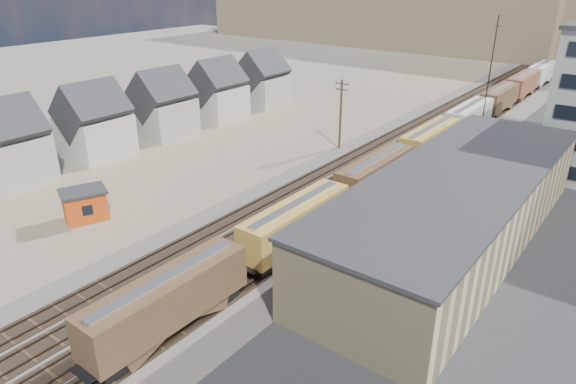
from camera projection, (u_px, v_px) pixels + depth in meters
The scene contains 11 objects.
ground at pixel (142, 310), 39.66m from camera, with size 300.00×300.00×0.00m, color #6B6356.
ballast_bed at pixel (417, 145), 75.97m from camera, with size 18.00×200.00×0.06m, color #4C4742.
dirt_yard at pixel (270, 137), 79.83m from camera, with size 24.00×180.00×0.03m, color #756250.
asphalt_lot at pixel (554, 224), 52.85m from camera, with size 26.00×120.00×0.04m, color #232326.
rail_tracks at pixel (413, 144), 76.25m from camera, with size 11.40×200.00×0.24m.
freight_train at pixel (451, 127), 74.80m from camera, with size 3.00×119.74×4.46m.
warehouse at pixel (456, 208), 48.02m from camera, with size 12.40×40.40×7.25m.
utility_pole_north at pixel (341, 113), 72.76m from camera, with size 2.20×0.32×10.00m.
radio_mast at pixel (489, 78), 76.23m from camera, with size 1.20×0.16×18.00m.
townhouse_row at pixel (130, 116), 74.97m from camera, with size 8.15×68.16×10.47m.
maintenance_shed at pixel (85, 204), 53.31m from camera, with size 4.93×5.47×3.29m.
Camera 1 is at (28.77, -19.01, 24.39)m, focal length 32.00 mm.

